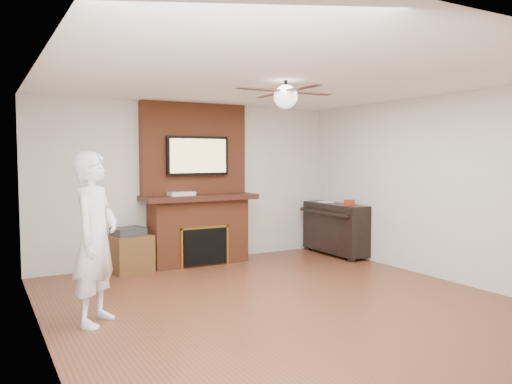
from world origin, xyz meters
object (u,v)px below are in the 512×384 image
person (95,238)px  side_table (129,251)px  fireplace (197,200)px  piano (335,227)px

person → side_table: (0.89, 2.10, -0.56)m
fireplace → piano: fireplace is taller
person → fireplace: bearing=-5.3°
fireplace → piano: bearing=-13.5°
side_table → fireplace: bearing=-8.2°
fireplace → side_table: bearing=-176.5°
fireplace → person: (-1.99, -2.17, -0.14)m
person → piano: (4.27, 1.62, -0.39)m
fireplace → side_table: 1.31m
fireplace → piano: size_ratio=1.86×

